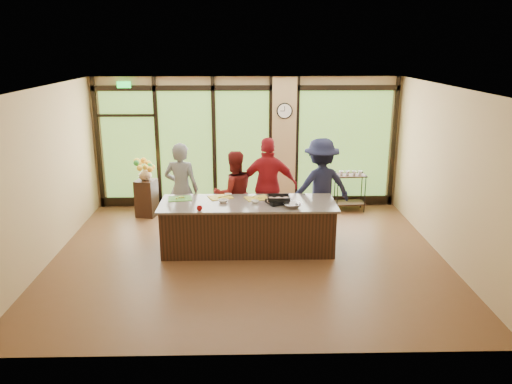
{
  "coord_description": "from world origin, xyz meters",
  "views": [
    {
      "loc": [
        -0.05,
        -8.34,
        3.69
      ],
      "look_at": [
        0.15,
        0.4,
        1.09
      ],
      "focal_mm": 35.0,
      "sensor_mm": 36.0,
      "label": 1
    }
  ],
  "objects_px": {
    "flower_stand": "(147,198)",
    "cook_right": "(321,187)",
    "island_base": "(248,227)",
    "roasting_pan": "(279,201)",
    "bar_cart": "(350,187)",
    "cook_left": "(182,189)"
  },
  "relations": [
    {
      "from": "cook_left",
      "to": "bar_cart",
      "type": "height_order",
      "value": "cook_left"
    },
    {
      "from": "island_base",
      "to": "flower_stand",
      "type": "distance_m",
      "value": 2.98
    },
    {
      "from": "cook_left",
      "to": "flower_stand",
      "type": "bearing_deg",
      "value": -40.47
    },
    {
      "from": "cook_left",
      "to": "bar_cart",
      "type": "distance_m",
      "value": 3.94
    },
    {
      "from": "flower_stand",
      "to": "cook_left",
      "type": "bearing_deg",
      "value": -37.49
    },
    {
      "from": "cook_right",
      "to": "roasting_pan",
      "type": "distance_m",
      "value": 1.26
    },
    {
      "from": "flower_stand",
      "to": "bar_cart",
      "type": "xyz_separation_m",
      "value": [
        4.58,
        0.28,
        0.15
      ]
    },
    {
      "from": "flower_stand",
      "to": "bar_cart",
      "type": "bearing_deg",
      "value": 16.9
    },
    {
      "from": "bar_cart",
      "to": "island_base",
      "type": "bearing_deg",
      "value": -140.61
    },
    {
      "from": "flower_stand",
      "to": "bar_cart",
      "type": "height_order",
      "value": "bar_cart"
    },
    {
      "from": "island_base",
      "to": "bar_cart",
      "type": "relative_size",
      "value": 3.31
    },
    {
      "from": "cook_left",
      "to": "cook_right",
      "type": "relative_size",
      "value": 0.97
    },
    {
      "from": "roasting_pan",
      "to": "flower_stand",
      "type": "bearing_deg",
      "value": 120.03
    },
    {
      "from": "roasting_pan",
      "to": "cook_left",
      "type": "bearing_deg",
      "value": 130.69
    },
    {
      "from": "flower_stand",
      "to": "cook_right",
      "type": "bearing_deg",
      "value": -3.82
    },
    {
      "from": "island_base",
      "to": "bar_cart",
      "type": "bearing_deg",
      "value": 43.77
    },
    {
      "from": "roasting_pan",
      "to": "bar_cart",
      "type": "xyz_separation_m",
      "value": [
        1.79,
        2.31,
        -0.39
      ]
    },
    {
      "from": "island_base",
      "to": "roasting_pan",
      "type": "xyz_separation_m",
      "value": [
        0.56,
        -0.06,
        0.52
      ]
    },
    {
      "from": "roasting_pan",
      "to": "flower_stand",
      "type": "xyz_separation_m",
      "value": [
        -2.79,
        2.02,
        -0.54
      ]
    },
    {
      "from": "roasting_pan",
      "to": "bar_cart",
      "type": "height_order",
      "value": "roasting_pan"
    },
    {
      "from": "island_base",
      "to": "cook_left",
      "type": "relative_size",
      "value": 1.65
    },
    {
      "from": "bar_cart",
      "to": "flower_stand",
      "type": "bearing_deg",
      "value": 179.16
    }
  ]
}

